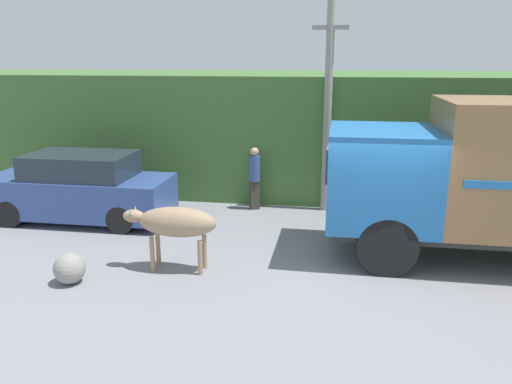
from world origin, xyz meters
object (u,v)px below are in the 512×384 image
Objects in this scene: brown_cow at (175,223)px; roadside_rock at (69,268)px; pedestrian_on_hill at (255,175)px; utility_pole at (328,105)px; parked_suv at (79,189)px.

roadside_rock is at bearing -158.09° from brown_cow.
utility_pole is (1.85, 0.25, 1.83)m from pedestrian_on_hill.
parked_suv is 8.09× the size of roadside_rock.
parked_suv is 0.86× the size of utility_pole.
utility_pole is at bearing 15.10° from parked_suv.
pedestrian_on_hill reaches higher than brown_cow.
utility_pole is 9.44× the size of roadside_rock.
utility_pole is 7.33m from roadside_rock.
pedestrian_on_hill is at bearing 73.28° from brown_cow.
brown_cow is 2.04m from roadside_rock.
brown_cow is 3.26× the size of roadside_rock.
utility_pole is at bearing 50.52° from roadside_rock.
parked_suv reaches higher than roadside_rock.
utility_pole reaches higher than parked_suv.
pedestrian_on_hill is at bearing 19.34° from parked_suv.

